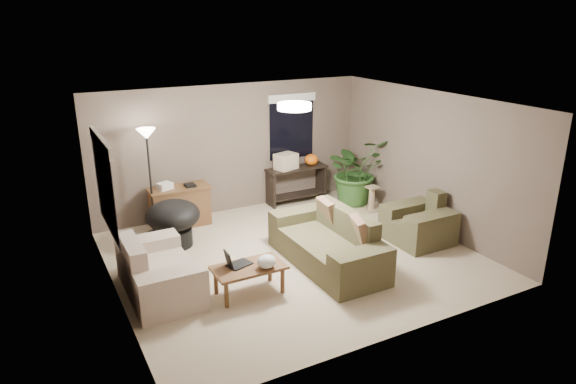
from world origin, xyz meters
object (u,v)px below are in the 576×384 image
floor_lamp (147,147)px  desk (180,206)px  console_table (297,182)px  coffee_table (249,270)px  papasan_chair (173,220)px  loveseat (157,274)px  main_sofa (329,246)px  houseplant (355,178)px  cat_scratching_post (372,200)px  armchair (419,225)px

floor_lamp → desk: bearing=14.4°
console_table → floor_lamp: bearing=-175.1°
coffee_table → floor_lamp: 3.07m
desk → console_table: (2.53, 0.13, 0.06)m
desk → papasan_chair: size_ratio=1.00×
loveseat → desk: (1.01, 2.25, 0.08)m
papasan_chair → floor_lamp: size_ratio=0.57×
main_sofa → houseplant: bearing=46.8°
houseplant → console_table: bearing=149.3°
desk → cat_scratching_post: desk is taller
cat_scratching_post → houseplant: bearing=93.9°
armchair → cat_scratching_post: armchair is taller
papasan_chair → houseplant: size_ratio=0.79×
console_table → cat_scratching_post: console_table is taller
coffee_table → desk: bearing=92.3°
loveseat → desk: 2.47m
cat_scratching_post → desk: bearing=164.1°
main_sofa → console_table: size_ratio=1.69×
armchair → coffee_table: (-3.31, -0.27, 0.06)m
coffee_table → console_table: (2.41, 3.00, 0.08)m
armchair → loveseat: bearing=175.5°
floor_lamp → houseplant: 4.24m
desk → main_sofa: bearing=-58.6°
coffee_table → floor_lamp: (-0.64, 2.73, 1.24)m
armchair → floor_lamp: 4.84m
loveseat → console_table: size_ratio=1.23×
loveseat → floor_lamp: floor_lamp is taller
desk → cat_scratching_post: 3.75m
main_sofa → cat_scratching_post: main_sofa is taller
loveseat → cat_scratching_post: size_ratio=3.20×
loveseat → armchair: size_ratio=1.60×
floor_lamp → console_table: bearing=4.9°
loveseat → houseplant: (4.58, 1.76, 0.25)m
console_table → papasan_chair: 3.03m
main_sofa → loveseat: 2.62m
loveseat → cat_scratching_post: 4.78m
coffee_table → houseplant: houseplant is taller
main_sofa → desk: 3.05m
armchair → cat_scratching_post: 1.59m
main_sofa → floor_lamp: 3.50m
houseplant → papasan_chair: bearing=-175.4°
armchair → console_table: (-0.90, 2.73, 0.14)m
papasan_chair → main_sofa: bearing=-42.6°
armchair → desk: 4.30m
papasan_chair → cat_scratching_post: 3.98m
coffee_table → armchair: bearing=4.6°
armchair → papasan_chair: bearing=154.7°
loveseat → console_table: 4.27m
armchair → desk: (-3.42, 2.60, 0.08)m
floor_lamp → coffee_table: bearing=-76.9°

